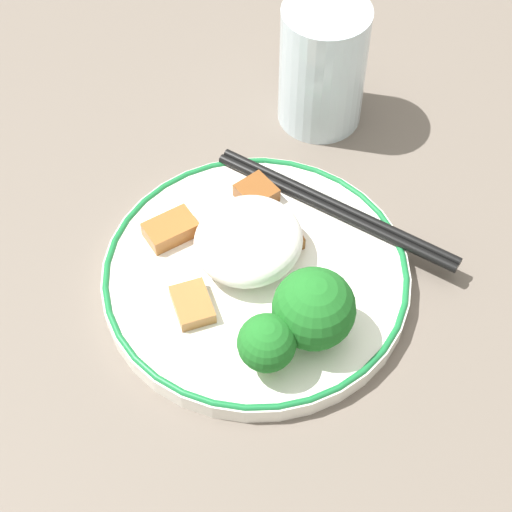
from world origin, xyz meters
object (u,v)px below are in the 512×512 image
at_px(broccoli_back_left, 267,344).
at_px(chopsticks, 335,208).
at_px(broccoli_back_center, 314,309).
at_px(drinking_glass, 323,66).
at_px(plate, 256,276).

distance_m(broccoli_back_left, chopsticks, 0.15).
bearing_deg(broccoli_back_center, broccoli_back_left, 75.17).
distance_m(broccoli_back_left, drinking_glass, 0.27).
bearing_deg(broccoli_back_left, plate, -47.44).
distance_m(chopsticks, drinking_glass, 0.13).
bearing_deg(broccoli_back_center, plate, -16.19).
xyz_separation_m(plate, broccoli_back_left, (-0.05, 0.06, 0.03)).
xyz_separation_m(broccoli_back_center, drinking_glass, (0.13, -0.20, 0.01)).
relative_size(plate, broccoli_back_left, 4.76).
distance_m(broccoli_back_center, chopsticks, 0.12).
bearing_deg(chopsticks, broccoli_back_left, 105.44).
bearing_deg(plate, broccoli_back_left, 132.56).
bearing_deg(drinking_glass, broccoli_back_center, 123.40).
bearing_deg(drinking_glass, plate, 110.30).
bearing_deg(broccoli_back_left, broccoli_back_center, -104.83).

